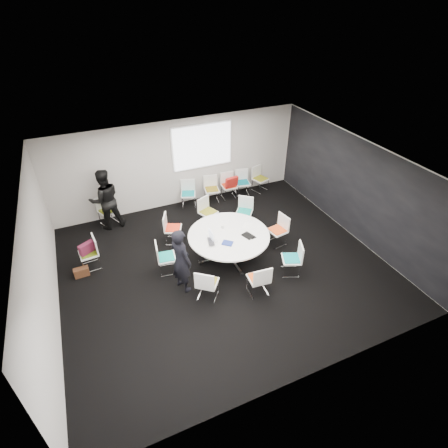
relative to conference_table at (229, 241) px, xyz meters
name	(u,v)px	position (x,y,z in m)	size (l,w,h in m)	color
room_shell	(227,220)	(-0.18, -0.27, 0.87)	(8.08, 7.08, 2.88)	black
conference_table	(229,241)	(0.00, 0.00, 0.00)	(2.12, 2.12, 0.73)	silver
projection_screen	(202,147)	(0.52, 3.19, 1.32)	(1.90, 0.03, 1.35)	white
chair_ring_a	(277,235)	(1.48, -0.02, -0.25)	(0.52, 0.53, 0.88)	silver
chair_ring_b	(244,217)	(1.05, 1.20, -0.25)	(0.64, 0.64, 0.88)	silver
chair_ring_c	(208,217)	(0.05, 1.62, -0.25)	(0.60, 0.59, 0.88)	silver
chair_ring_d	(173,233)	(-1.16, 1.24, -0.25)	(0.60, 0.60, 0.88)	silver
chair_ring_e	(166,262)	(-1.68, 0.11, -0.25)	(0.51, 0.52, 0.88)	silver
chair_ring_f	(207,288)	(-1.06, -1.15, -0.25)	(0.64, 0.64, 0.88)	silver
chair_ring_g	(258,284)	(0.09, -1.50, -0.25)	(0.50, 0.49, 0.88)	silver
chair_ring_h	(291,264)	(1.18, -1.20, -0.25)	(0.59, 0.60, 0.88)	silver
chair_back_a	(189,198)	(-0.14, 2.90, -0.25)	(0.58, 0.58, 0.88)	silver
chair_back_b	(212,194)	(0.67, 2.86, -0.25)	(0.54, 0.53, 0.88)	silver
chair_back_c	(229,190)	(1.29, 2.86, -0.25)	(0.48, 0.47, 0.88)	silver
chair_back_d	(242,187)	(1.82, 2.88, -0.25)	(0.54, 0.53, 0.88)	silver
chair_back_e	(260,183)	(2.51, 2.89, -0.25)	(0.58, 0.57, 0.88)	silver
chair_spare_left	(91,258)	(-3.41, 1.04, -0.25)	(0.49, 0.50, 0.88)	silver
chair_person_back	(108,216)	(-2.69, 2.90, -0.25)	(0.60, 0.60, 0.88)	silver
person_main	(181,260)	(-1.48, -0.61, 0.32)	(0.62, 0.41, 1.69)	black
person_back	(105,200)	(-2.69, 2.73, 0.40)	(0.90, 0.70, 1.86)	black
laptop	(213,241)	(-0.49, -0.13, 0.22)	(0.36, 0.23, 0.03)	#333338
laptop_lid	(211,235)	(-0.49, 0.01, 0.33)	(0.30, 0.02, 0.22)	silver
notebook_black	(248,236)	(0.43, -0.25, 0.21)	(0.22, 0.30, 0.02)	black
tablet_folio	(227,243)	(-0.18, -0.33, 0.22)	(0.26, 0.20, 0.03)	navy
papers_right	(247,226)	(0.62, 0.16, 0.20)	(0.30, 0.21, 0.00)	white
papers_front	(256,232)	(0.69, -0.19, 0.20)	(0.30, 0.21, 0.00)	white
cup	(222,226)	(-0.03, 0.34, 0.25)	(0.08, 0.08, 0.09)	white
phone	(254,238)	(0.52, -0.38, 0.21)	(0.14, 0.07, 0.01)	black
maroon_bag	(87,248)	(-3.43, 1.04, 0.09)	(0.40, 0.14, 0.28)	#58172D
brown_bag	(82,272)	(-3.69, 0.79, -0.41)	(0.36, 0.16, 0.24)	#4C2A18
red_jacket	(232,182)	(1.29, 2.64, 0.17)	(0.44, 0.10, 0.35)	#A91914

